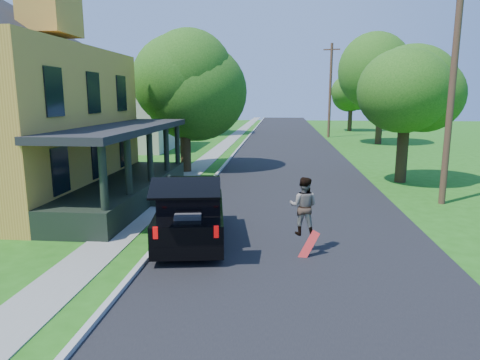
# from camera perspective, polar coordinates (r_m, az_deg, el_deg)

# --- Properties ---
(ground) EXTENTS (140.00, 140.00, 0.00)m
(ground) POSITION_cam_1_polar(r_m,az_deg,el_deg) (11.42, 8.11, -10.88)
(ground) COLOR #1F5D12
(ground) RESTS_ON ground
(street) EXTENTS (8.00, 120.00, 0.02)m
(street) POSITION_cam_1_polar(r_m,az_deg,el_deg) (30.89, 6.49, 3.05)
(street) COLOR black
(street) RESTS_ON ground
(curb) EXTENTS (0.15, 120.00, 0.12)m
(curb) POSITION_cam_1_polar(r_m,az_deg,el_deg) (31.08, -1.00, 3.17)
(curb) COLOR #9C9D98
(curb) RESTS_ON ground
(sidewalk) EXTENTS (1.30, 120.00, 0.03)m
(sidewalk) POSITION_cam_1_polar(r_m,az_deg,el_deg) (31.29, -3.83, 3.20)
(sidewalk) COLOR gray
(sidewalk) RESTS_ON ground
(front_walk) EXTENTS (6.50, 1.20, 0.03)m
(front_walk) POSITION_cam_1_polar(r_m,az_deg,el_deg) (19.31, -22.24, -2.50)
(front_walk) COLOR gray
(front_walk) RESTS_ON ground
(neighbor_house_mid) EXTENTS (12.78, 12.78, 8.30)m
(neighbor_house_mid) POSITION_cam_1_polar(r_m,az_deg,el_deg) (36.93, -15.29, 10.55)
(neighbor_house_mid) COLOR beige
(neighbor_house_mid) RESTS_ON ground
(neighbor_house_far) EXTENTS (12.78, 12.78, 8.30)m
(neighbor_house_far) POSITION_cam_1_polar(r_m,az_deg,el_deg) (52.22, -9.03, 10.82)
(neighbor_house_far) COLOR beige
(neighbor_house_far) RESTS_ON ground
(black_suv) EXTENTS (2.52, 5.06, 2.26)m
(black_suv) POSITION_cam_1_polar(r_m,az_deg,el_deg) (12.82, -6.55, -4.31)
(black_suv) COLOR black
(black_suv) RESTS_ON ground
(skateboarder) EXTENTS (0.88, 0.74, 1.60)m
(skateboarder) POSITION_cam_1_polar(r_m,az_deg,el_deg) (11.77, 8.46, -3.46)
(skateboarder) COLOR black
(skateboarder) RESTS_ON ground
(skateboard) EXTENTS (0.60, 0.33, 0.80)m
(skateboard) POSITION_cam_1_polar(r_m,az_deg,el_deg) (11.75, 9.18, -8.72)
(skateboard) COLOR #A80F0E
(skateboard) RESTS_ON ground
(tree_left_mid) EXTENTS (6.54, 6.23, 8.53)m
(tree_left_mid) POSITION_cam_1_polar(r_m,az_deg,el_deg) (24.62, -7.60, 13.75)
(tree_left_mid) COLOR black
(tree_left_mid) RESTS_ON ground
(tree_left_far) EXTENTS (7.83, 7.65, 9.48)m
(tree_left_far) POSITION_cam_1_polar(r_m,az_deg,el_deg) (49.87, -6.00, 12.93)
(tree_left_far) COLOR black
(tree_left_far) RESTS_ON ground
(tree_right_near) EXTENTS (5.40, 5.04, 7.10)m
(tree_right_near) POSITION_cam_1_polar(r_m,az_deg,el_deg) (22.84, 21.21, 11.31)
(tree_right_near) COLOR black
(tree_right_near) RESTS_ON ground
(tree_right_mid) EXTENTS (7.18, 7.31, 9.95)m
(tree_right_mid) POSITION_cam_1_polar(r_m,az_deg,el_deg) (41.26, 18.41, 13.78)
(tree_right_mid) COLOR black
(tree_right_mid) RESTS_ON ground
(tree_right_far) EXTENTS (4.83, 4.60, 7.14)m
(tree_right_far) POSITION_cam_1_polar(r_m,az_deg,el_deg) (56.13, 14.57, 11.17)
(tree_right_far) COLOR black
(tree_right_far) RESTS_ON ground
(utility_pole_near) EXTENTS (1.58, 0.27, 8.51)m
(utility_pole_near) POSITION_cam_1_polar(r_m,az_deg,el_deg) (18.66, 26.39, 10.37)
(utility_pole_near) COLOR #4B3023
(utility_pole_near) RESTS_ON ground
(utility_pole_far) EXTENTS (1.70, 0.47, 9.71)m
(utility_pole_far) POSITION_cam_1_polar(r_m,az_deg,el_deg) (46.82, 11.94, 11.71)
(utility_pole_far) COLOR #4B3023
(utility_pole_far) RESTS_ON ground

